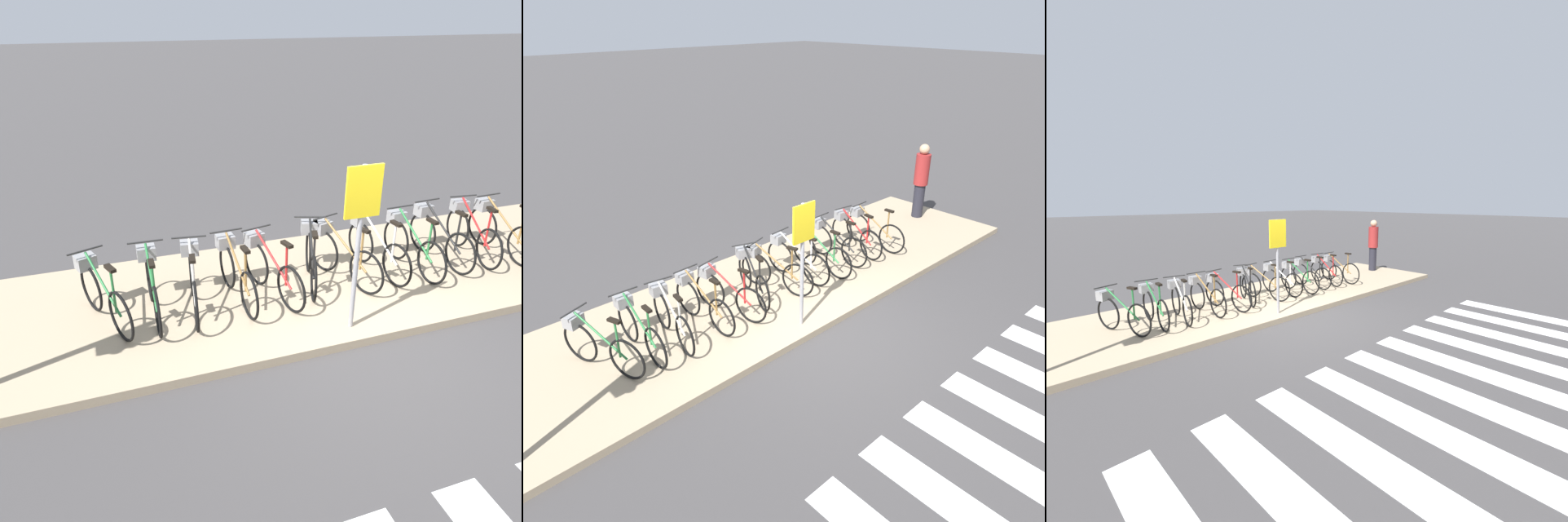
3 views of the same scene
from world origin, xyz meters
TOP-DOWN VIEW (x-y plane):
  - ground_plane at (0.00, 0.00)m, footprint 120.00×120.00m
  - sidewalk at (0.00, 1.53)m, footprint 12.04×3.07m
  - parked_bicycle_0 at (-3.11, 1.46)m, footprint 0.64×1.43m
  - parked_bicycle_1 at (-2.49, 1.45)m, footprint 0.46×1.51m
  - parked_bicycle_2 at (-1.96, 1.41)m, footprint 0.46×1.50m
  - parked_bicycle_3 at (-1.37, 1.45)m, footprint 0.46×1.51m
  - parked_bicycle_4 at (-0.90, 1.41)m, footprint 0.50×1.49m
  - parked_bicycle_5 at (-0.21, 1.55)m, footprint 0.63×1.44m
  - parked_bicycle_6 at (0.21, 1.48)m, footprint 0.58×1.46m
  - parked_bicycle_7 at (0.83, 1.55)m, footprint 0.46×1.51m
  - parked_bicycle_8 at (1.38, 1.46)m, footprint 0.46×1.51m
  - parked_bicycle_9 at (1.95, 1.56)m, footprint 0.46×1.51m
  - parked_bicycle_10 at (2.56, 1.55)m, footprint 0.46×1.51m
  - parked_bicycle_11 at (3.03, 1.45)m, footprint 0.46×1.51m
  - pedestrian at (5.28, 1.75)m, footprint 0.34×0.34m
  - sign_post at (-0.21, 0.29)m, footprint 0.44×0.07m

SIDE VIEW (x-z plane):
  - ground_plane at x=0.00m, z-range 0.00..0.00m
  - sidewalk at x=0.00m, z-range 0.00..0.12m
  - parked_bicycle_0 at x=-3.11m, z-range 0.07..1.01m
  - parked_bicycle_1 at x=-2.49m, z-range 0.07..1.01m
  - parked_bicycle_2 at x=-1.96m, z-range 0.07..1.01m
  - parked_bicycle_3 at x=-1.37m, z-range 0.07..1.01m
  - parked_bicycle_4 at x=-0.90m, z-range 0.07..1.01m
  - parked_bicycle_5 at x=-0.21m, z-range 0.07..1.01m
  - parked_bicycle_6 at x=0.21m, z-range 0.07..1.01m
  - parked_bicycle_7 at x=0.83m, z-range 0.07..1.01m
  - parked_bicycle_8 at x=1.38m, z-range 0.07..1.01m
  - parked_bicycle_9 at x=1.95m, z-range 0.07..1.01m
  - parked_bicycle_10 at x=2.56m, z-range 0.07..1.01m
  - parked_bicycle_11 at x=3.03m, z-range 0.07..1.01m
  - pedestrian at x=5.28m, z-range 0.17..1.97m
  - sign_post at x=-0.21m, z-range 0.50..2.57m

